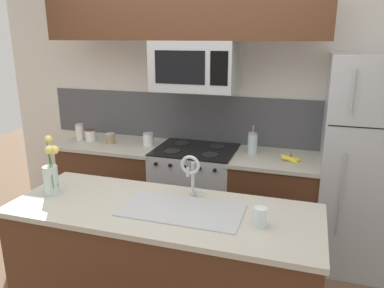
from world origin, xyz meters
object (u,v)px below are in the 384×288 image
(storage_jar_squat, at_px, (148,139))
(french_press, at_px, (252,143))
(microwave, at_px, (195,66))
(storage_jar_short, at_px, (110,138))
(refrigerator, at_px, (371,166))
(flower_vase, at_px, (51,176))
(drinking_glass, at_px, (260,217))
(stove_range, at_px, (195,194))
(storage_jar_tall, at_px, (80,132))
(storage_jar_medium, at_px, (90,135))
(sink_faucet, at_px, (191,170))
(banana_bunch, at_px, (291,159))

(storage_jar_squat, distance_m, french_press, 1.02)
(microwave, height_order, storage_jar_short, microwave)
(refrigerator, bearing_deg, french_press, 177.72)
(french_press, distance_m, flower_vase, 1.77)
(microwave, bearing_deg, drinking_glass, -58.42)
(stove_range, height_order, french_press, french_press)
(storage_jar_squat, relative_size, french_press, 0.48)
(storage_jar_tall, bearing_deg, storage_jar_medium, -0.51)
(refrigerator, height_order, sink_faucet, refrigerator)
(drinking_glass, xyz_separation_m, flower_vase, (-1.42, 0.02, 0.07))
(storage_jar_tall, xyz_separation_m, flower_vase, (0.63, -1.27, 0.05))
(sink_faucet, bearing_deg, drinking_glass, -26.34)
(storage_jar_squat, height_order, sink_faucet, sink_faucet)
(refrigerator, bearing_deg, flower_vase, -149.12)
(microwave, bearing_deg, storage_jar_short, -179.37)
(stove_range, height_order, drinking_glass, drinking_glass)
(storage_jar_squat, bearing_deg, stove_range, -1.64)
(storage_jar_tall, relative_size, storage_jar_squat, 1.33)
(storage_jar_short, bearing_deg, flower_vase, -78.22)
(banana_bunch, xyz_separation_m, flower_vase, (-1.52, -1.22, 0.11))
(storage_jar_squat, xyz_separation_m, french_press, (1.02, 0.05, 0.04))
(stove_range, bearing_deg, refrigerator, 0.75)
(microwave, bearing_deg, french_press, 8.69)
(microwave, xyz_separation_m, banana_bunch, (0.88, -0.04, -0.77))
(storage_jar_medium, bearing_deg, storage_jar_squat, 2.03)
(storage_jar_tall, xyz_separation_m, storage_jar_short, (0.37, -0.02, -0.03))
(storage_jar_short, distance_m, storage_jar_squat, 0.40)
(banana_bunch, xyz_separation_m, drinking_glass, (-0.10, -1.24, 0.03))
(refrigerator, bearing_deg, banana_bunch, -173.02)
(storage_jar_tall, distance_m, drinking_glass, 2.42)
(storage_jar_medium, relative_size, drinking_glass, 1.06)
(microwave, xyz_separation_m, refrigerator, (1.54, 0.04, -0.79))
(stove_range, xyz_separation_m, banana_bunch, (0.88, -0.06, 0.47))
(flower_vase, bearing_deg, sink_faucet, 13.36)
(storage_jar_short, xyz_separation_m, sink_faucet, (1.19, -1.03, 0.15))
(storage_jar_short, bearing_deg, banana_bunch, -0.94)
(stove_range, relative_size, drinking_glass, 8.18)
(flower_vase, bearing_deg, storage_jar_medium, 111.66)
(stove_range, relative_size, storage_jar_squat, 7.31)
(banana_bunch, height_order, sink_faucet, sink_faucet)
(storage_jar_medium, bearing_deg, flower_vase, -68.34)
(flower_vase, bearing_deg, storage_jar_short, 101.78)
(storage_jar_tall, xyz_separation_m, drinking_glass, (2.05, -1.29, -0.03))
(microwave, distance_m, storage_jar_squat, 0.88)
(sink_faucet, bearing_deg, french_press, 78.08)
(storage_jar_squat, distance_m, banana_bunch, 1.38)
(drinking_glass, height_order, flower_vase, flower_vase)
(stove_range, xyz_separation_m, storage_jar_short, (-0.89, -0.03, 0.50))
(refrigerator, xyz_separation_m, storage_jar_squat, (-2.03, -0.01, 0.06))
(stove_range, xyz_separation_m, storage_jar_tall, (-1.26, -0.01, 0.53))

